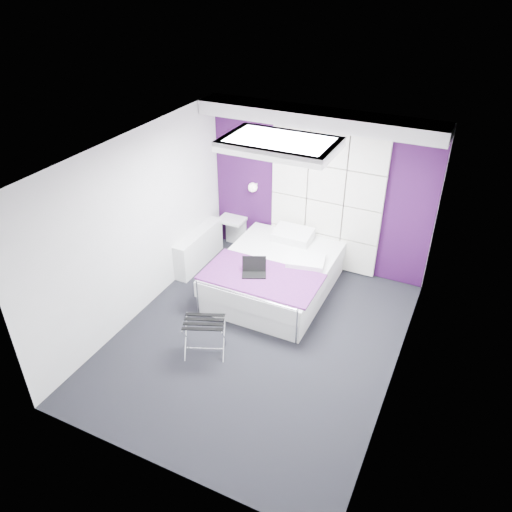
# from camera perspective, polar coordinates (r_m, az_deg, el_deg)

# --- Properties ---
(floor) EXTENTS (4.40, 4.40, 0.00)m
(floor) POSITION_cam_1_polar(r_m,az_deg,el_deg) (6.86, 0.19, -9.41)
(floor) COLOR black
(floor) RESTS_ON ground
(ceiling) EXTENTS (4.40, 4.40, 0.00)m
(ceiling) POSITION_cam_1_polar(r_m,az_deg,el_deg) (5.51, 0.23, 11.39)
(ceiling) COLOR white
(ceiling) RESTS_ON wall_back
(wall_back) EXTENTS (3.60, 0.00, 3.60)m
(wall_back) POSITION_cam_1_polar(r_m,az_deg,el_deg) (7.90, 7.12, 7.47)
(wall_back) COLOR silver
(wall_back) RESTS_ON floor
(wall_left) EXTENTS (0.00, 4.40, 4.40)m
(wall_left) POSITION_cam_1_polar(r_m,az_deg,el_deg) (6.95, -13.35, 3.23)
(wall_left) COLOR silver
(wall_left) RESTS_ON floor
(wall_right) EXTENTS (0.00, 4.40, 4.40)m
(wall_right) POSITION_cam_1_polar(r_m,az_deg,el_deg) (5.69, 16.87, -4.29)
(wall_right) COLOR silver
(wall_right) RESTS_ON floor
(accent_wall) EXTENTS (3.58, 0.02, 2.58)m
(accent_wall) POSITION_cam_1_polar(r_m,az_deg,el_deg) (7.89, 7.10, 7.44)
(accent_wall) COLOR #320D3B
(accent_wall) RESTS_ON wall_back
(soffit) EXTENTS (3.58, 0.50, 0.20)m
(soffit) POSITION_cam_1_polar(r_m,az_deg,el_deg) (7.27, 7.08, 15.39)
(soffit) COLOR white
(soffit) RESTS_ON wall_back
(headboard) EXTENTS (1.80, 0.08, 2.30)m
(headboard) POSITION_cam_1_polar(r_m,az_deg,el_deg) (7.86, 7.95, 6.23)
(headboard) COLOR silver
(headboard) RESTS_ON wall_back
(skylight) EXTENTS (1.36, 0.86, 0.12)m
(skylight) POSITION_cam_1_polar(r_m,az_deg,el_deg) (6.05, 2.73, 12.72)
(skylight) COLOR white
(skylight) RESTS_ON ceiling
(wall_lamp) EXTENTS (0.15, 0.15, 0.15)m
(wall_lamp) POSITION_cam_1_polar(r_m,az_deg,el_deg) (8.17, -0.25, 7.95)
(wall_lamp) COLOR white
(wall_lamp) RESTS_ON wall_back
(radiator) EXTENTS (0.22, 1.20, 0.60)m
(radiator) POSITION_cam_1_polar(r_m,az_deg,el_deg) (8.29, -6.52, 0.92)
(radiator) COLOR white
(radiator) RESTS_ON floor
(bed) EXTENTS (1.67, 2.01, 0.71)m
(bed) POSITION_cam_1_polar(r_m,az_deg,el_deg) (7.58, 2.20, -2.08)
(bed) COLOR white
(bed) RESTS_ON floor
(nightstand) EXTENTS (0.44, 0.34, 0.05)m
(nightstand) POSITION_cam_1_polar(r_m,az_deg,el_deg) (8.60, -2.77, 4.16)
(nightstand) COLOR white
(nightstand) RESTS_ON wall_back
(luggage_rack) EXTENTS (0.51, 0.38, 0.51)m
(luggage_rack) POSITION_cam_1_polar(r_m,az_deg,el_deg) (6.54, -5.87, -9.16)
(luggage_rack) COLOR silver
(luggage_rack) RESTS_ON floor
(laptop) EXTENTS (0.34, 0.24, 0.24)m
(laptop) POSITION_cam_1_polar(r_m,az_deg,el_deg) (7.09, -0.06, -1.57)
(laptop) COLOR black
(laptop) RESTS_ON bed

